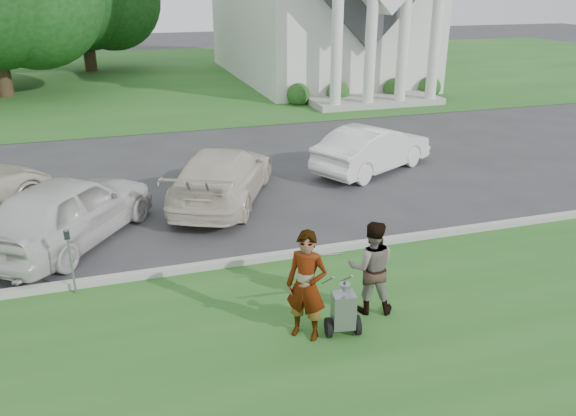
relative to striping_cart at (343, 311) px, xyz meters
name	(u,v)px	position (x,y,z in m)	size (l,w,h in m)	color
ground	(283,272)	(-0.30, 2.34, -0.44)	(120.00, 120.00, 0.00)	#333335
grass_strip	(341,362)	(-0.30, -0.66, -0.44)	(80.00, 7.00, 0.01)	#23591E
church_lawn	(158,75)	(-0.30, 29.34, -0.44)	(80.00, 30.00, 0.01)	#23591E
curb	(276,256)	(-0.30, 2.89, -0.37)	(80.00, 0.18, 0.15)	#9E9E93
striping_cart	(343,311)	(0.00, 0.00, 0.00)	(0.61, 1.15, 1.02)	black
person_left	(307,287)	(-0.58, 0.14, 0.48)	(0.67, 0.44, 1.83)	#999999
person_right	(371,268)	(0.72, 0.54, 0.40)	(0.81, 0.63, 1.67)	#999999
parking_meter_near	(70,254)	(-4.20, 2.67, 0.38)	(0.09, 0.08, 1.29)	gray
car_b	(69,210)	(-4.34, 5.04, 0.33)	(1.81, 4.51, 1.54)	silver
car_c	(223,175)	(-0.66, 6.59, 0.26)	(1.97, 4.84, 1.40)	beige
car_d	(373,149)	(4.17, 7.76, 0.25)	(1.46, 4.19, 1.38)	white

